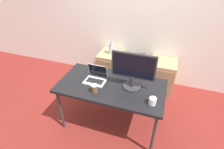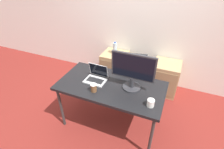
# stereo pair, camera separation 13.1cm
# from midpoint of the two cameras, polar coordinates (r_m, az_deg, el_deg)

# --- Properties ---
(ground_plane) EXTENTS (14.00, 14.00, 0.00)m
(ground_plane) POSITION_cam_midpoint_polar(r_m,az_deg,el_deg) (2.94, -1.56, -15.37)
(ground_plane) COLOR maroon
(wall_back) EXTENTS (10.00, 0.05, 2.60)m
(wall_back) POSITION_cam_midpoint_polar(r_m,az_deg,el_deg) (3.41, 6.76, 18.04)
(wall_back) COLOR white
(wall_back) RESTS_ON ground_plane
(desk) EXTENTS (1.47, 0.75, 0.77)m
(desk) POSITION_cam_midpoint_polar(r_m,az_deg,el_deg) (2.44, -1.82, -4.51)
(desk) COLOR black
(desk) RESTS_ON ground_plane
(office_chair) EXTENTS (0.58, 0.61, 1.04)m
(office_chair) POSITION_cam_midpoint_polar(r_m,az_deg,el_deg) (3.13, 4.23, -2.28)
(office_chair) COLOR #232326
(office_chair) RESTS_ON ground_plane
(cabinet_left) EXTENTS (0.48, 0.48, 0.62)m
(cabinet_left) POSITION_cam_midpoint_polar(r_m,az_deg,el_deg) (3.67, -1.35, 2.56)
(cabinet_left) COLOR tan
(cabinet_left) RESTS_ON ground_plane
(cabinet_right) EXTENTS (0.48, 0.48, 0.62)m
(cabinet_right) POSITION_cam_midpoint_polar(r_m,az_deg,el_deg) (3.51, 14.78, -0.38)
(cabinet_right) COLOR tan
(cabinet_right) RESTS_ON ground_plane
(water_bottle) EXTENTS (0.08, 0.08, 0.25)m
(water_bottle) POSITION_cam_midpoint_polar(r_m,az_deg,el_deg) (3.47, -1.44, 8.57)
(water_bottle) COLOR silver
(water_bottle) RESTS_ON cabinet_left
(laptop_center) EXTENTS (0.30, 0.25, 0.22)m
(laptop_center) POSITION_cam_midpoint_polar(r_m,az_deg,el_deg) (2.48, -6.80, -1.09)
(laptop_center) COLOR silver
(laptop_center) RESTS_ON desk
(monitor) EXTENTS (0.57, 0.24, 0.51)m
(monitor) POSITION_cam_midpoint_polar(r_m,az_deg,el_deg) (2.23, 5.25, 1.41)
(monitor) COLOR #2D2D33
(monitor) RESTS_ON desk
(coffee_cup_white) EXTENTS (0.09, 0.09, 0.09)m
(coffee_cup_white) POSITION_cam_midpoint_polar(r_m,az_deg,el_deg) (2.13, 11.41, -8.54)
(coffee_cup_white) COLOR white
(coffee_cup_white) RESTS_ON desk
(coffee_cup_brown) EXTENTS (0.08, 0.08, 0.11)m
(coffee_cup_brown) POSITION_cam_midpoint_polar(r_m,az_deg,el_deg) (2.28, -7.41, -4.58)
(coffee_cup_brown) COLOR brown
(coffee_cup_brown) RESTS_ON desk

